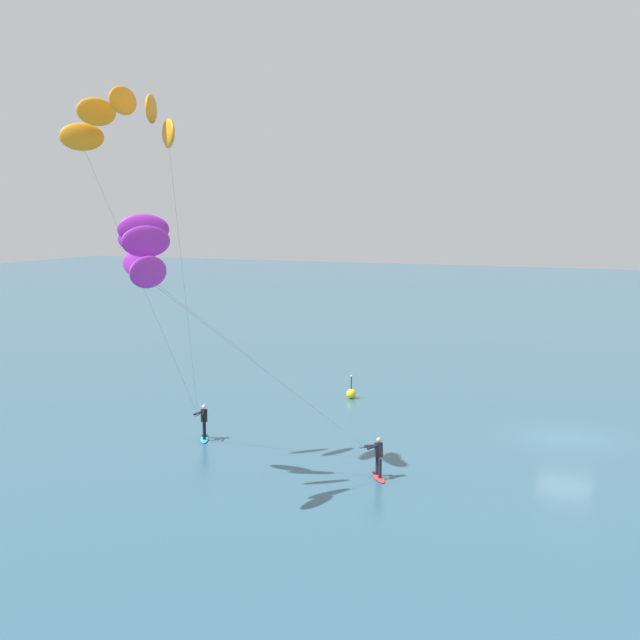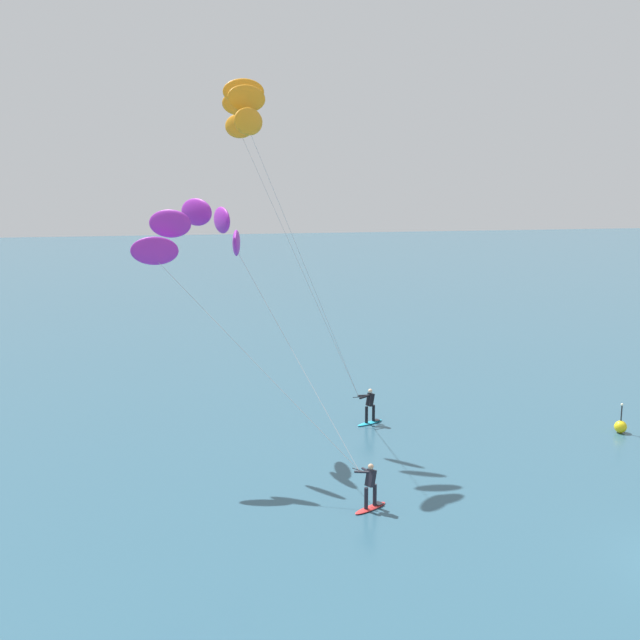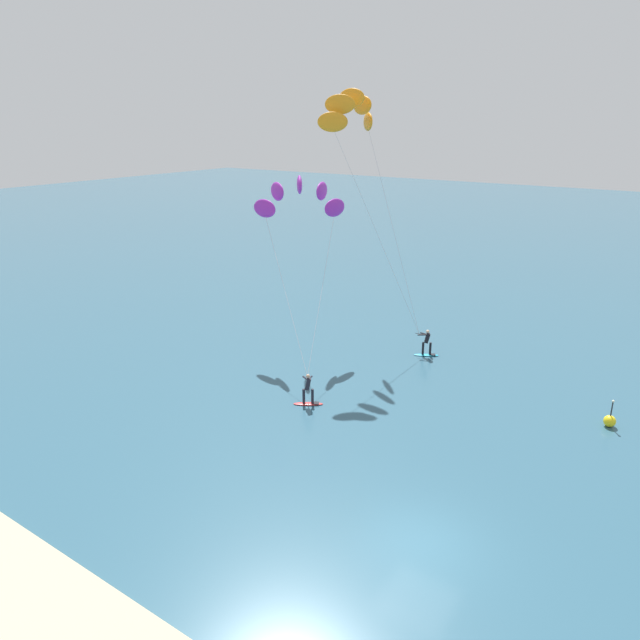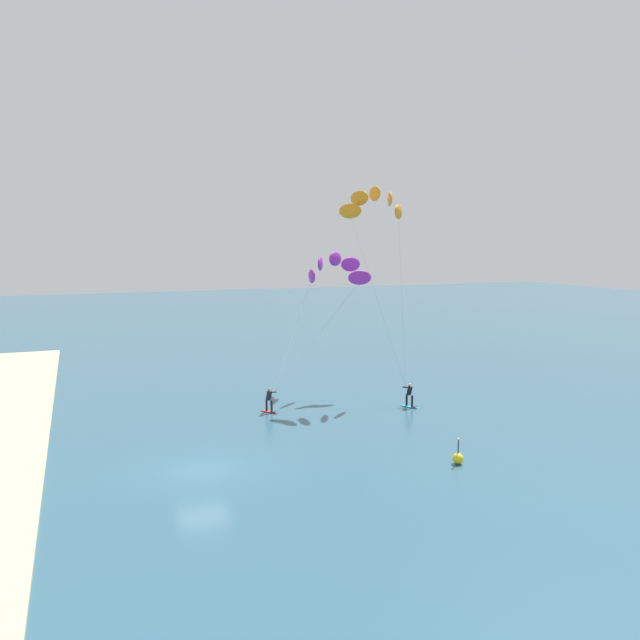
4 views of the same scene
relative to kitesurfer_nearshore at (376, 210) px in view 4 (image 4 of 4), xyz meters
The scene contains 4 objects.
ground_plane 24.17m from the kitesurfer_nearshore, 51.59° to the right, with size 240.00×240.00×0.00m, color #2D566B.
kitesurfer_nearshore is the anchor object (origin of this frame).
kitesurfer_mid_water 5.78m from the kitesurfer_nearshore, 130.48° to the right, with size 8.94×9.93×10.59m.
marker_buoy 21.30m from the kitesurfer_nearshore, 11.18° to the right, with size 0.56×0.56×1.38m.
Camera 4 is at (30.42, -5.54, 11.25)m, focal length 35.44 mm.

